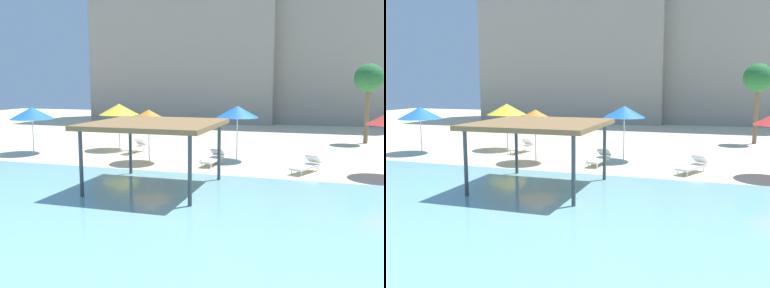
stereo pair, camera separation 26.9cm
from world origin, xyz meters
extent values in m
plane|color=beige|center=(0.00, 0.00, 0.00)|extent=(80.00, 80.00, 0.00)
cube|color=#7AB7C1|center=(0.00, -5.25, 0.02)|extent=(44.00, 13.50, 0.04)
cylinder|color=#42474C|center=(-2.64, 0.65, 1.21)|extent=(0.14, 0.14, 2.43)
cylinder|color=#42474C|center=(1.42, 0.65, 1.21)|extent=(0.14, 0.14, 2.43)
cylinder|color=#42474C|center=(-2.64, -3.41, 1.21)|extent=(0.14, 0.14, 2.43)
cylinder|color=#42474C|center=(1.42, -3.41, 1.21)|extent=(0.14, 0.14, 2.43)
cube|color=olive|center=(-0.61, -1.38, 2.52)|extent=(4.76, 4.76, 0.18)
cylinder|color=silver|center=(1.19, 5.67, 1.13)|extent=(0.06, 0.06, 2.26)
cone|color=blue|center=(1.19, 5.67, 2.57)|extent=(2.23, 2.23, 0.61)
cylinder|color=silver|center=(-10.59, 4.31, 1.00)|extent=(0.06, 0.06, 2.00)
cone|color=blue|center=(-10.59, 4.31, 2.34)|extent=(2.48, 2.48, 0.68)
cylinder|color=silver|center=(-6.41, 7.05, 1.07)|extent=(0.06, 0.06, 2.14)
cone|color=yellow|center=(-6.41, 7.05, 2.47)|extent=(2.40, 2.40, 0.66)
cylinder|color=silver|center=(-3.03, 3.67, 1.04)|extent=(0.06, 0.06, 2.08)
cone|color=orange|center=(-3.03, 3.67, 2.40)|extent=(2.31, 2.31, 0.64)
cylinder|color=white|center=(-4.92, 5.34, 0.11)|extent=(0.05, 0.05, 0.22)
cylinder|color=white|center=(-5.39, 5.41, 0.11)|extent=(0.05, 0.05, 0.22)
cylinder|color=white|center=(-4.68, 6.76, 0.11)|extent=(0.05, 0.05, 0.22)
cylinder|color=white|center=(-5.16, 6.83, 0.11)|extent=(0.05, 0.05, 0.22)
cube|color=white|center=(-5.04, 6.09, 0.27)|extent=(0.88, 1.87, 0.10)
cube|color=white|center=(-4.92, 6.82, 0.55)|extent=(0.67, 0.60, 0.40)
cylinder|color=white|center=(4.70, 2.54, 0.11)|extent=(0.05, 0.05, 0.22)
cylinder|color=white|center=(4.27, 2.76, 0.11)|extent=(0.05, 0.05, 0.22)
cylinder|color=white|center=(5.35, 3.83, 0.11)|extent=(0.05, 0.05, 0.22)
cylinder|color=white|center=(4.92, 4.04, 0.11)|extent=(0.05, 0.05, 0.22)
cube|color=white|center=(4.81, 3.29, 0.27)|extent=(1.35, 1.88, 0.10)
cube|color=white|center=(5.14, 3.95, 0.55)|extent=(0.76, 0.72, 0.40)
cylinder|color=white|center=(0.45, 3.05, 0.11)|extent=(0.05, 0.05, 0.22)
cylinder|color=white|center=(-0.02, 3.11, 0.11)|extent=(0.05, 0.05, 0.22)
cylinder|color=white|center=(0.64, 4.48, 0.11)|extent=(0.05, 0.05, 0.22)
cylinder|color=white|center=(0.16, 4.54, 0.11)|extent=(0.05, 0.05, 0.22)
cube|color=white|center=(0.31, 3.80, 0.27)|extent=(0.83, 1.86, 0.10)
cube|color=white|center=(0.41, 4.53, 0.55)|extent=(0.66, 0.58, 0.40)
cylinder|color=brown|center=(8.30, 14.36, 2.02)|extent=(0.28, 0.28, 4.05)
sphere|color=#286B33|center=(8.30, 14.36, 4.40)|extent=(1.90, 1.90, 1.90)
cube|color=#9E9384|center=(-8.83, 28.81, 8.80)|extent=(19.37, 9.00, 17.60)
cube|color=#9E9384|center=(7.46, 30.46, 10.09)|extent=(16.60, 9.26, 20.18)
camera|label=1|loc=(5.54, -16.48, 4.11)|focal=39.95mm
camera|label=2|loc=(5.79, -16.40, 4.11)|focal=39.95mm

